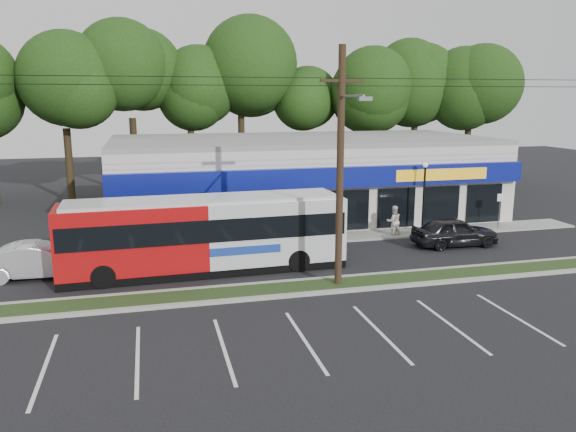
{
  "coord_description": "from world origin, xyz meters",
  "views": [
    {
      "loc": [
        -4.7,
        -20.77,
        7.94
      ],
      "look_at": [
        1.79,
        5.0,
        2.32
      ],
      "focal_mm": 35.0,
      "sensor_mm": 36.0,
      "label": 1
    }
  ],
  "objects_px": {
    "utility_pole": "(337,161)",
    "metrobus": "(205,233)",
    "lamp_post": "(424,189)",
    "car_silver": "(39,260)",
    "pedestrian_b": "(394,221)",
    "car_dark": "(455,232)",
    "sign_post": "(500,205)",
    "pedestrian_a": "(394,222)"
  },
  "relations": [
    {
      "from": "sign_post",
      "to": "car_silver",
      "type": "bearing_deg",
      "value": -172.85
    },
    {
      "from": "utility_pole",
      "to": "metrobus",
      "type": "relative_size",
      "value": 3.83
    },
    {
      "from": "car_silver",
      "to": "pedestrian_b",
      "type": "relative_size",
      "value": 2.65
    },
    {
      "from": "utility_pole",
      "to": "car_dark",
      "type": "height_order",
      "value": "utility_pole"
    },
    {
      "from": "sign_post",
      "to": "car_dark",
      "type": "xyz_separation_m",
      "value": [
        -4.66,
        -2.82,
        -0.76
      ]
    },
    {
      "from": "pedestrian_a",
      "to": "pedestrian_b",
      "type": "height_order",
      "value": "pedestrian_b"
    },
    {
      "from": "utility_pole",
      "to": "pedestrian_a",
      "type": "xyz_separation_m",
      "value": [
        6.17,
        7.57,
        -4.57
      ]
    },
    {
      "from": "utility_pole",
      "to": "metrobus",
      "type": "distance_m",
      "value": 7.17
    },
    {
      "from": "metrobus",
      "to": "car_dark",
      "type": "relative_size",
      "value": 2.8
    },
    {
      "from": "utility_pole",
      "to": "pedestrian_a",
      "type": "relative_size",
      "value": 29.77
    },
    {
      "from": "pedestrian_b",
      "to": "sign_post",
      "type": "bearing_deg",
      "value": -177.43
    },
    {
      "from": "sign_post",
      "to": "pedestrian_a",
      "type": "bearing_deg",
      "value": -179.39
    },
    {
      "from": "lamp_post",
      "to": "metrobus",
      "type": "height_order",
      "value": "lamp_post"
    },
    {
      "from": "lamp_post",
      "to": "car_silver",
      "type": "relative_size",
      "value": 0.88
    },
    {
      "from": "car_dark",
      "to": "car_silver",
      "type": "bearing_deg",
      "value": 92.13
    },
    {
      "from": "lamp_post",
      "to": "pedestrian_b",
      "type": "height_order",
      "value": "lamp_post"
    },
    {
      "from": "utility_pole",
      "to": "pedestrian_a",
      "type": "bearing_deg",
      "value": 50.84
    },
    {
      "from": "car_silver",
      "to": "metrobus",
      "type": "bearing_deg",
      "value": -95.14
    },
    {
      "from": "lamp_post",
      "to": "sign_post",
      "type": "bearing_deg",
      "value": -2.58
    },
    {
      "from": "lamp_post",
      "to": "metrobus",
      "type": "distance_m",
      "value": 13.97
    },
    {
      "from": "sign_post",
      "to": "lamp_post",
      "type": "bearing_deg",
      "value": 177.42
    },
    {
      "from": "lamp_post",
      "to": "metrobus",
      "type": "bearing_deg",
      "value": -162.04
    },
    {
      "from": "pedestrian_b",
      "to": "car_silver",
      "type": "bearing_deg",
      "value": 11.52
    },
    {
      "from": "metrobus",
      "to": "car_silver",
      "type": "height_order",
      "value": "metrobus"
    },
    {
      "from": "car_dark",
      "to": "metrobus",
      "type": "bearing_deg",
      "value": 96.33
    },
    {
      "from": "lamp_post",
      "to": "pedestrian_a",
      "type": "xyz_separation_m",
      "value": [
        -2.0,
        -0.3,
        -1.83
      ]
    },
    {
      "from": "metrobus",
      "to": "car_dark",
      "type": "xyz_separation_m",
      "value": [
        13.6,
        1.25,
        -1.05
      ]
    },
    {
      "from": "lamp_post",
      "to": "car_silver",
      "type": "distance_m",
      "value": 20.98
    },
    {
      "from": "sign_post",
      "to": "pedestrian_a",
      "type": "height_order",
      "value": "sign_post"
    },
    {
      "from": "lamp_post",
      "to": "car_dark",
      "type": "xyz_separation_m",
      "value": [
        0.34,
        -3.05,
        -1.88
      ]
    },
    {
      "from": "metrobus",
      "to": "car_dark",
      "type": "bearing_deg",
      "value": 3.52
    },
    {
      "from": "sign_post",
      "to": "car_dark",
      "type": "relative_size",
      "value": 0.48
    },
    {
      "from": "car_dark",
      "to": "pedestrian_a",
      "type": "height_order",
      "value": "pedestrian_a"
    },
    {
      "from": "car_dark",
      "to": "pedestrian_a",
      "type": "distance_m",
      "value": 3.61
    },
    {
      "from": "utility_pole",
      "to": "car_dark",
      "type": "bearing_deg",
      "value": 29.57
    },
    {
      "from": "car_dark",
      "to": "car_silver",
      "type": "distance_m",
      "value": 20.96
    },
    {
      "from": "metrobus",
      "to": "pedestrian_a",
      "type": "height_order",
      "value": "metrobus"
    },
    {
      "from": "car_silver",
      "to": "pedestrian_b",
      "type": "bearing_deg",
      "value": -78.88
    },
    {
      "from": "lamp_post",
      "to": "car_dark",
      "type": "relative_size",
      "value": 0.91
    },
    {
      "from": "sign_post",
      "to": "car_dark",
      "type": "bearing_deg",
      "value": -148.81
    },
    {
      "from": "metrobus",
      "to": "car_silver",
      "type": "distance_m",
      "value": 7.48
    },
    {
      "from": "pedestrian_a",
      "to": "utility_pole",
      "type": "bearing_deg",
      "value": 14.44
    }
  ]
}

